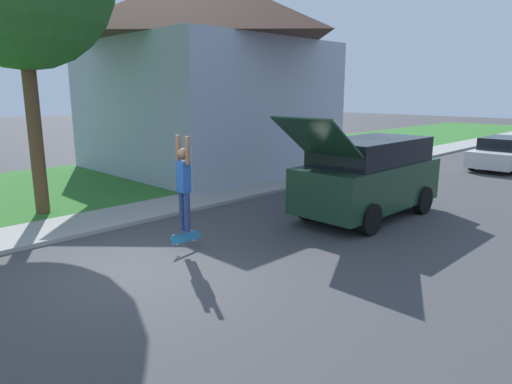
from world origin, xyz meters
TOP-DOWN VIEW (x-y plane):
  - ground_plane at (0.00, 0.00)m, footprint 120.00×120.00m
  - lawn at (-8.00, 6.00)m, footprint 10.00×80.00m
  - sidewalk at (-3.60, 6.00)m, footprint 1.80×80.00m
  - house at (-8.32, 8.47)m, footprint 9.36×8.95m
  - suv_parked at (1.01, 6.44)m, footprint 2.10×5.16m
  - car_down_street at (1.00, 17.69)m, footprint 1.91×4.58m
  - skateboarder at (-0.16, 1.25)m, footprint 0.41×0.23m
  - skateboard at (-0.28, 1.34)m, footprint 0.25×0.82m

SIDE VIEW (x-z plane):
  - ground_plane at x=0.00m, z-range 0.00..0.00m
  - lawn at x=-8.00m, z-range 0.00..0.08m
  - sidewalk at x=-3.60m, z-range 0.00..0.10m
  - skateboard at x=-0.28m, z-range 0.14..0.42m
  - car_down_street at x=1.00m, z-range -0.02..1.37m
  - suv_parked at x=1.01m, z-range -0.26..2.52m
  - skateboarder at x=-0.16m, z-range 0.50..2.50m
  - house at x=-8.32m, z-range 0.25..8.35m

